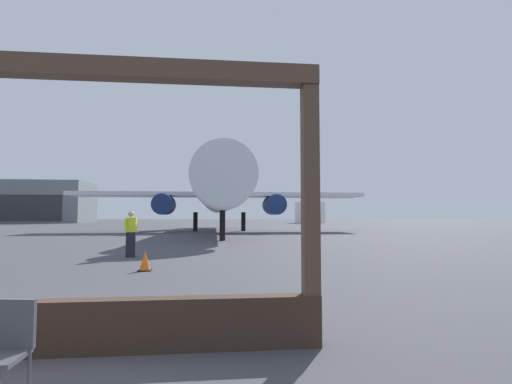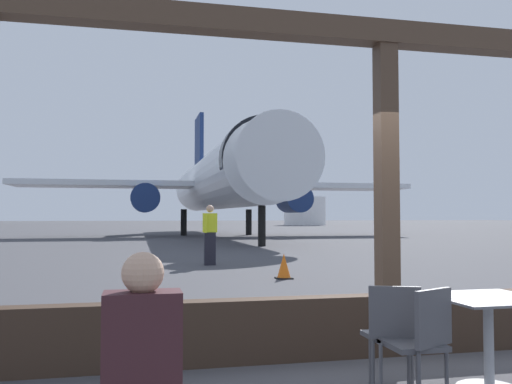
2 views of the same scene
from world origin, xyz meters
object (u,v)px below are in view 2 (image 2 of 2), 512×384
cafe_chair_window_left (394,329)px  cafe_chair_window_right (422,336)px  airplane (222,180)px  ground_crew_worker (210,234)px  fuel_storage_tank (305,211)px  dining_table (489,335)px  seated_passenger (146,359)px  traffic_cone (284,267)px

cafe_chair_window_left → cafe_chair_window_right: bearing=-79.1°
airplane → ground_crew_worker: airplane is taller
cafe_chair_window_left → fuel_storage_tank: (22.91, 74.12, 1.61)m
cafe_chair_window_right → airplane: bearing=83.7°
fuel_storage_tank → cafe_chair_window_left: bearing=-107.2°
dining_table → cafe_chair_window_left: 0.80m
seated_passenger → cafe_chair_window_right: bearing=19.9°
cafe_chair_window_left → traffic_cone: bearing=80.9°
fuel_storage_tank → cafe_chair_window_right: bearing=-107.1°
cafe_chair_window_right → fuel_storage_tank: bearing=72.9°
ground_crew_worker → cafe_chair_window_left: bearing=-90.3°
ground_crew_worker → dining_table: bearing=-86.4°
dining_table → airplane: (2.93, 32.88, 3.42)m
airplane → traffic_cone: (-2.46, -24.95, -3.61)m
seated_passenger → ground_crew_worker: 12.76m
seated_passenger → fuel_storage_tank: 79.20m
dining_table → seated_passenger: 2.92m
dining_table → fuel_storage_tank: 77.46m
ground_crew_worker → fuel_storage_tank: 66.64m
ground_crew_worker → traffic_cone: 3.94m
dining_table → airplane: 33.18m
cafe_chair_window_right → traffic_cone: cafe_chair_window_right is taller
seated_passenger → airplane: airplane is taller
seated_passenger → fuel_storage_tank: bearing=71.7°
fuel_storage_tank → airplane: bearing=-114.9°
airplane → cafe_chair_window_left: bearing=-96.5°
airplane → fuel_storage_tank: size_ratio=5.06×
traffic_cone → fuel_storage_tank: 69.76m
cafe_chair_window_right → ground_crew_worker: ground_crew_worker is taller
cafe_chair_window_left → airplane: 33.17m
airplane → ground_crew_worker: 21.77m
traffic_cone → fuel_storage_tank: bearing=71.9°
cafe_chair_window_right → ground_crew_worker: (0.00, 11.86, 0.37)m
airplane → fuel_storage_tank: airplane is taller
airplane → fuel_storage_tank: 45.61m
cafe_chair_window_left → airplane: bearing=83.5°
cafe_chair_window_left → seated_passenger: 2.23m
airplane → seated_passenger: bearing=-99.5°
dining_table → cafe_chair_window_right: 0.77m
traffic_cone → cafe_chair_window_left: bearing=-99.1°
cafe_chair_window_left → ground_crew_worker: size_ratio=0.50×
dining_table → ground_crew_worker: 11.65m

